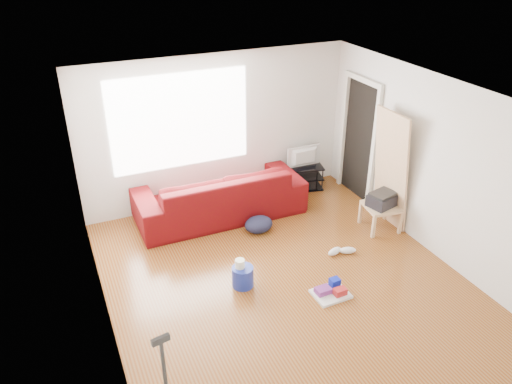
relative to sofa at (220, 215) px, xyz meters
name	(u,v)px	position (x,y,z in m)	size (l,w,h in m)	color
room	(286,191)	(0.26, -1.80, 1.25)	(4.51, 5.01, 2.51)	#6C2E0D
sofa	(220,215)	(0.00, 0.00, 0.00)	(2.68, 1.05, 0.78)	#4C0907
tv_stand	(304,177)	(1.70, 0.27, 0.22)	(0.69, 0.49, 0.43)	black
tv	(306,157)	(1.70, 0.27, 0.62)	(0.64, 0.08, 0.37)	black
side_table	(381,209)	(2.13, -1.38, 0.34)	(0.56, 0.56, 0.40)	tan
printer	(382,199)	(2.13, -1.38, 0.51)	(0.49, 0.42, 0.22)	black
bucket	(243,285)	(-0.36, -1.84, 0.00)	(0.28, 0.28, 0.28)	navy
toilet_paper	(240,273)	(-0.39, -1.81, 0.20)	(0.13, 0.13, 0.12)	white
cleaning_tray	(331,291)	(0.60, -2.46, 0.05)	(0.46, 0.37, 0.16)	silver
backpack	(259,231)	(0.37, -0.71, 0.00)	(0.45, 0.36, 0.25)	black
sneakers	(341,251)	(1.21, -1.74, 0.05)	(0.45, 0.23, 0.10)	silver
door_panel	(384,222)	(2.31, -1.27, 0.00)	(0.04, 0.74, 1.86)	tan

